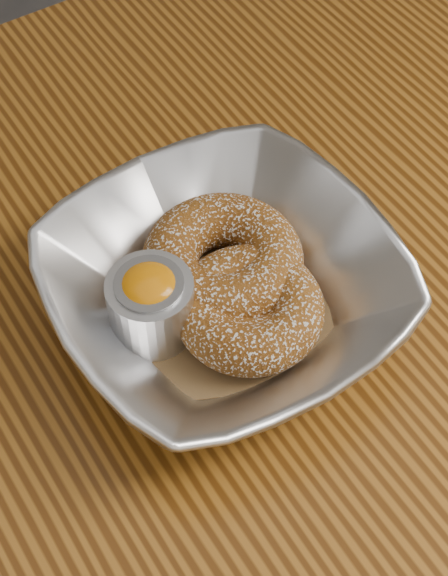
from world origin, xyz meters
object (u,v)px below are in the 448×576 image
donut_front (249,309)px  table (288,368)px  donut_extra (253,305)px  serving_bowl (224,289)px  ramekin (151,303)px  donut_back (223,261)px

donut_front → table: bearing=7.6°
donut_extra → serving_bowl: bearing=117.3°
table → donut_extra: donut_extra is taller
ramekin → donut_back: bearing=8.6°
donut_front → ramekin: ramekin is taller
serving_bowl → donut_extra: serving_bowl is taller
donut_front → ramekin: 0.07m
donut_extra → ramekin: 0.07m
table → donut_back: bearing=136.7°
donut_front → donut_back: bearing=81.9°
table → ramekin: size_ratio=20.57×
donut_back → donut_front: 0.04m
serving_bowl → donut_front: (0.01, -0.02, -0.00)m
table → serving_bowl: 0.14m
table → donut_back: donut_back is taller
donut_back → ramekin: 0.06m
serving_bowl → donut_extra: bearing=-62.7°
serving_bowl → table: bearing=-17.9°
serving_bowl → ramekin: (-0.05, 0.01, 0.01)m
donut_front → donut_extra: (0.00, 0.00, -0.00)m
donut_front → donut_extra: donut_front is taller
donut_front → serving_bowl: bearing=104.5°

